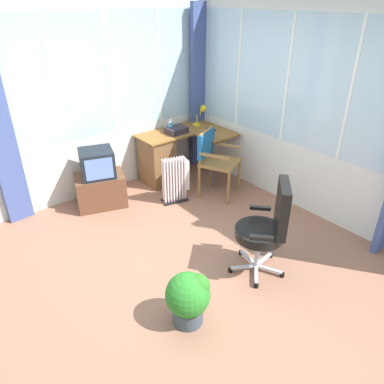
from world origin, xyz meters
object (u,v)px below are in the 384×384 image
tv_remote (211,129)px  tv_on_stand (100,182)px  space_heater (176,180)px  desk (161,157)px  paper_tray (176,130)px  office_chair (269,224)px  potted_plant (189,297)px  spray_bottle (171,126)px  desk_lamp (203,112)px  wooden_armchair (212,154)px

tv_remote → tv_on_stand: 1.86m
tv_remote → space_heater: (-0.95, -0.36, -0.42)m
desk → space_heater: 0.67m
tv_remote → paper_tray: size_ratio=0.50×
office_chair → tv_on_stand: 2.43m
space_heater → potted_plant: space_heater is taller
spray_bottle → potted_plant: bearing=-123.1°
tv_remote → office_chair: (-1.10, -2.12, -0.17)m
desk_lamp → tv_remote: bearing=-104.1°
tv_on_stand → potted_plant: bearing=-98.1°
space_heater → potted_plant: (-1.20, -1.80, -0.04)m
wooden_armchair → potted_plant: size_ratio=1.84×
spray_bottle → tv_on_stand: 1.36m
tv_on_stand → space_heater: tv_on_stand is taller
desk_lamp → tv_on_stand: 1.97m
office_chair → wooden_armchair: bearing=66.5°
tv_on_stand → office_chair: bearing=-73.0°
tv_on_stand → spray_bottle: bearing=4.8°
desk → desk_lamp: size_ratio=4.00×
desk → potted_plant: 2.81m
tv_remote → space_heater: size_ratio=0.23×
office_chair → space_heater: size_ratio=1.59×
spray_bottle → wooden_armchair: (0.15, -0.78, -0.23)m
wooden_armchair → office_chair: (-0.71, -1.64, -0.03)m
desk → wooden_armchair: (0.35, -0.76, 0.20)m
desk → office_chair: size_ratio=1.26×
desk_lamp → space_heater: desk_lamp is taller
spray_bottle → space_heater: spray_bottle is taller
wooden_armchair → office_chair: 1.78m
paper_tray → office_chair: 2.43m
tv_remote → wooden_armchair: wooden_armchair is taller
desk_lamp → space_heater: (-1.01, -0.64, -0.61)m
desk_lamp → wooden_armchair: (-0.46, -0.76, -0.33)m
spray_bottle → desk_lamp: bearing=-2.5°
desk_lamp → tv_remote: desk_lamp is taller
spray_bottle → paper_tray: bearing=-55.5°
tv_remote → paper_tray: paper_tray is taller
tv_remote → spray_bottle: spray_bottle is taller
paper_tray → tv_on_stand: 1.39m
desk_lamp → wooden_armchair: bearing=-121.5°
space_heater → desk_lamp: bearing=32.1°
potted_plant → desk_lamp: bearing=47.7°
paper_tray → office_chair: (-0.61, -2.34, -0.20)m
wooden_armchair → office_chair: bearing=-113.5°
office_chair → potted_plant: (-1.04, -0.04, -0.29)m
desk_lamp → office_chair: bearing=-116.1°
desk → office_chair: 2.43m
desk → spray_bottle: spray_bottle is taller
desk_lamp → potted_plant: (-2.21, -2.43, -0.65)m
desk → space_heater: bearing=-107.1°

